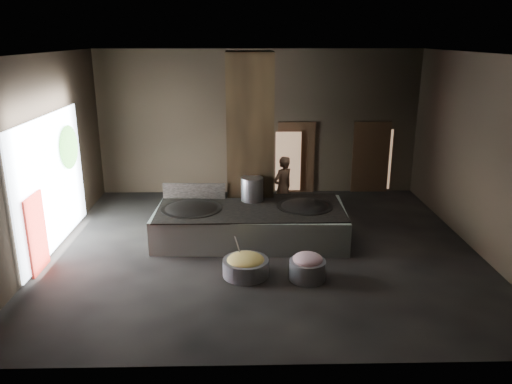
{
  "coord_description": "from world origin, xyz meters",
  "views": [
    {
      "loc": [
        -0.45,
        -11.05,
        4.86
      ],
      "look_at": [
        -0.18,
        0.46,
        1.25
      ],
      "focal_mm": 35.0,
      "sensor_mm": 36.0,
      "label": 1
    }
  ],
  "objects_px": {
    "hearth_platform": "(251,223)",
    "cook": "(283,188)",
    "wok_left": "(191,211)",
    "veg_basin": "(246,267)",
    "wok_right": "(305,209)",
    "meat_basin": "(307,270)",
    "stock_pot": "(252,189)"
  },
  "relations": [
    {
      "from": "wok_left",
      "to": "stock_pot",
      "type": "height_order",
      "value": "stock_pot"
    },
    {
      "from": "cook",
      "to": "meat_basin",
      "type": "height_order",
      "value": "cook"
    },
    {
      "from": "wok_left",
      "to": "stock_pot",
      "type": "distance_m",
      "value": 1.66
    },
    {
      "from": "wok_left",
      "to": "veg_basin",
      "type": "relative_size",
      "value": 1.5
    },
    {
      "from": "wok_right",
      "to": "meat_basin",
      "type": "bearing_deg",
      "value": -94.91
    },
    {
      "from": "veg_basin",
      "to": "meat_basin",
      "type": "height_order",
      "value": "meat_basin"
    },
    {
      "from": "hearth_platform",
      "to": "meat_basin",
      "type": "distance_m",
      "value": 2.5
    },
    {
      "from": "stock_pot",
      "to": "cook",
      "type": "relative_size",
      "value": 0.34
    },
    {
      "from": "hearth_platform",
      "to": "cook",
      "type": "relative_size",
      "value": 2.62
    },
    {
      "from": "wok_left",
      "to": "cook",
      "type": "relative_size",
      "value": 0.82
    },
    {
      "from": "wok_right",
      "to": "cook",
      "type": "bearing_deg",
      "value": 107.91
    },
    {
      "from": "wok_left",
      "to": "meat_basin",
      "type": "xyz_separation_m",
      "value": [
        2.61,
        -2.15,
        -0.54
      ]
    },
    {
      "from": "hearth_platform",
      "to": "stock_pot",
      "type": "distance_m",
      "value": 0.91
    },
    {
      "from": "wok_right",
      "to": "veg_basin",
      "type": "xyz_separation_m",
      "value": [
        -1.48,
        -2.06,
        -0.57
      ]
    },
    {
      "from": "wok_left",
      "to": "wok_right",
      "type": "height_order",
      "value": "wok_left"
    },
    {
      "from": "hearth_platform",
      "to": "wok_left",
      "type": "bearing_deg",
      "value": -175.39
    },
    {
      "from": "hearth_platform",
      "to": "wok_left",
      "type": "xyz_separation_m",
      "value": [
        -1.45,
        -0.05,
        0.35
      ]
    },
    {
      "from": "hearth_platform",
      "to": "meat_basin",
      "type": "height_order",
      "value": "hearth_platform"
    },
    {
      "from": "hearth_platform",
      "to": "stock_pot",
      "type": "relative_size",
      "value": 7.67
    },
    {
      "from": "stock_pot",
      "to": "veg_basin",
      "type": "xyz_separation_m",
      "value": [
        -0.18,
        -2.56,
        -0.95
      ]
    },
    {
      "from": "wok_right",
      "to": "meat_basin",
      "type": "xyz_separation_m",
      "value": [
        -0.19,
        -2.25,
        -0.54
      ]
    },
    {
      "from": "wok_right",
      "to": "veg_basin",
      "type": "bearing_deg",
      "value": -125.73
    },
    {
      "from": "meat_basin",
      "to": "stock_pot",
      "type": "bearing_deg",
      "value": 111.88
    },
    {
      "from": "meat_basin",
      "to": "wok_right",
      "type": "bearing_deg",
      "value": 85.09
    },
    {
      "from": "cook",
      "to": "veg_basin",
      "type": "height_order",
      "value": "cook"
    },
    {
      "from": "veg_basin",
      "to": "hearth_platform",
      "type": "bearing_deg",
      "value": 86.31
    },
    {
      "from": "veg_basin",
      "to": "meat_basin",
      "type": "distance_m",
      "value": 1.3
    },
    {
      "from": "wok_left",
      "to": "meat_basin",
      "type": "relative_size",
      "value": 1.92
    },
    {
      "from": "cook",
      "to": "veg_basin",
      "type": "distance_m",
      "value": 3.65
    },
    {
      "from": "hearth_platform",
      "to": "wok_right",
      "type": "distance_m",
      "value": 1.39
    },
    {
      "from": "wok_left",
      "to": "veg_basin",
      "type": "bearing_deg",
      "value": -55.99
    },
    {
      "from": "wok_left",
      "to": "wok_right",
      "type": "bearing_deg",
      "value": 2.05
    }
  ]
}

